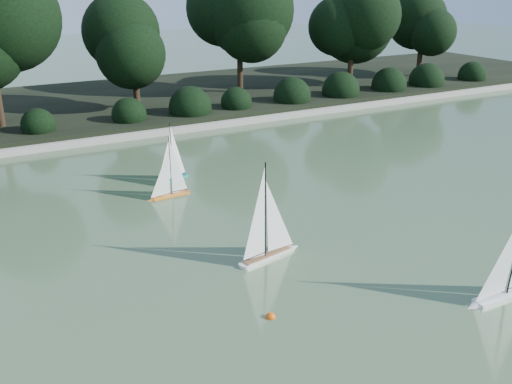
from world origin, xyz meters
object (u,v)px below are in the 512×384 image
(sailboat_white_b, at_px, (272,241))
(race_buoy, at_px, (271,317))
(sailboat_teal, at_px, (170,173))
(sailboat_orange, at_px, (167,188))
(sailboat_white_a, at_px, (502,281))

(sailboat_white_b, bearing_deg, race_buoy, -121.11)
(sailboat_white_b, distance_m, sailboat_teal, 4.06)
(sailboat_white_b, height_order, sailboat_orange, sailboat_white_b)
(sailboat_white_b, xyz_separation_m, race_buoy, (-0.90, -1.49, -0.26))
(sailboat_teal, bearing_deg, sailboat_white_a, -71.43)
(sailboat_white_b, distance_m, race_buoy, 1.76)
(sailboat_white_b, height_order, race_buoy, sailboat_white_b)
(sailboat_orange, xyz_separation_m, sailboat_teal, (0.38, 0.82, 0.01))
(sailboat_teal, distance_m, race_buoy, 5.60)
(sailboat_white_b, bearing_deg, sailboat_teal, 92.18)
(sailboat_white_a, relative_size, sailboat_white_b, 1.03)
(sailboat_white_b, bearing_deg, sailboat_white_a, -51.46)
(sailboat_white_a, bearing_deg, sailboat_teal, 108.57)
(sailboat_white_b, xyz_separation_m, sailboat_orange, (-0.54, 3.23, -0.06))
(sailboat_white_b, bearing_deg, sailboat_orange, 99.41)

